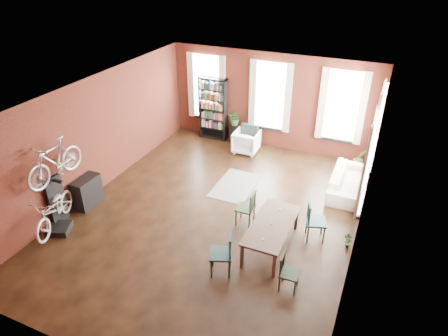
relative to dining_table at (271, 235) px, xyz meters
The scene contains 19 objects.
room 2.63m from the dining_table, 141.24° to the left, with size 9.00×9.04×3.22m.
dining_table is the anchor object (origin of this frame).
dining_chair_a 1.42m from the dining_table, 120.75° to the right, with size 0.46×0.46×1.01m, color #173134.
dining_chair_b 1.05m from the dining_table, 145.74° to the left, with size 0.43×0.43×0.93m, color #20301C.
dining_chair_c 1.31m from the dining_table, 56.12° to the right, with size 0.39×0.39×0.83m, color black.
dining_chair_d 1.13m from the dining_table, 39.73° to the left, with size 0.45×0.45×0.97m, color #1A383A.
bookshelf 6.19m from the dining_table, 127.45° to the left, with size 1.00×0.32×2.20m, color black.
white_armchair 4.85m from the dining_table, 117.70° to the left, with size 0.79×0.74×0.82m, color white.
cream_sofa 3.40m from the dining_table, 69.08° to the left, with size 2.08×0.61×0.81m, color beige.
striped_rug 2.78m from the dining_table, 129.33° to the left, with size 1.07×1.72×0.01m, color black.
bike_trainer 5.15m from the dining_table, 162.53° to the right, with size 0.53×0.53×0.15m, color black.
bike_wall_rack 5.29m from the dining_table, 166.61° to the right, with size 0.16×0.60×1.30m, color black.
console_table 5.03m from the dining_table, behind, with size 0.40×0.80×0.80m, color black.
plant_stand 5.69m from the dining_table, 120.94° to the left, with size 0.32×0.32×0.64m, color black.
plant_by_sofa 4.83m from the dining_table, 73.53° to the left, with size 0.38×0.68×0.30m, color #355D25.
plant_small 1.79m from the dining_table, 22.78° to the left, with size 0.20×0.37×0.13m, color #335E25.
bicycle_floor 5.20m from the dining_table, 162.87° to the right, with size 0.61×0.92×1.75m, color beige.
bicycle_hung 5.35m from the dining_table, 165.95° to the right, with size 0.47×1.00×1.66m, color #A5A8AD.
plant_on_stand 5.69m from the dining_table, 120.81° to the left, with size 0.49×0.55×0.43m, color #2D5B24.
Camera 1 is at (3.64, -7.58, 6.17)m, focal length 32.00 mm.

